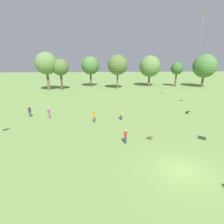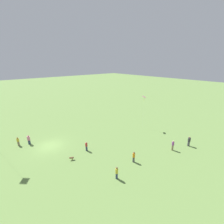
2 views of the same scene
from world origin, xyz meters
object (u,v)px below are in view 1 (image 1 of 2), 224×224
object	(u,v)px
person_3	(30,112)
person_4	(94,117)
person_5	(125,136)
dog_0	(188,112)
person_2	(121,115)
dog_1	(150,137)
person_6	(49,113)
kite_1	(203,19)

from	to	relation	value
person_3	person_4	size ratio (longest dim) A/B	1.05
person_5	dog_0	world-z (taller)	person_5
person_2	dog_1	bearing A→B (deg)	-9.87
dog_1	person_3	bearing A→B (deg)	-91.79
person_6	dog_0	xyz separation A→B (m)	(23.02, 1.09, -0.52)
person_4	kite_1	size ratio (longest dim) A/B	0.10
person_5	person_6	distance (m)	14.14
person_3	dog_0	bearing A→B (deg)	88.26
person_4	kite_1	distance (m)	27.02
dog_0	dog_1	bearing A→B (deg)	-72.60
person_3	dog_0	size ratio (longest dim) A/B	2.27
person_4	person_6	bearing A→B (deg)	-140.31
dog_0	dog_1	world-z (taller)	dog_0
person_3	person_5	world-z (taller)	person_3
person_2	person_6	size ratio (longest dim) A/B	0.98
person_5	person_6	bearing A→B (deg)	-64.55
person_4	person_2	bearing A→B (deg)	67.48
person_5	person_6	world-z (taller)	person_6
person_2	dog_1	world-z (taller)	person_2
kite_1	dog_0	xyz separation A→B (m)	(-4.14, -6.63, -15.77)
dog_0	dog_1	size ratio (longest dim) A/B	1.16
person_3	dog_0	distance (m)	26.37
person_5	person_4	bearing A→B (deg)	-86.98
person_3	dog_0	world-z (taller)	person_3
person_3	person_4	distance (m)	11.02
kite_1	dog_1	bearing A→B (deg)	30.84
person_3	dog_1	xyz separation A→B (m)	(17.16, -9.61, -0.52)
person_3	kite_1	distance (m)	34.73
person_5	dog_1	distance (m)	3.12
person_2	person_3	xyz separation A→B (m)	(-14.60, 2.48, 0.00)
person_2	person_6	distance (m)	11.33
kite_1	dog_1	distance (m)	26.24
person_6	kite_1	world-z (taller)	kite_1
person_6	person_3	bearing A→B (deg)	39.90
person_6	kite_1	distance (m)	32.09
person_5	dog_1	size ratio (longest dim) A/B	2.43
person_6	kite_1	size ratio (longest dim) A/B	0.10
person_4	person_6	xyz separation A→B (m)	(-7.18, 2.13, 0.03)
person_3	kite_1	bearing A→B (deg)	100.55
dog_0	person_5	bearing A→B (deg)	-78.74
dog_1	kite_1	bearing A→B (deg)	167.94
person_6	dog_0	size ratio (longest dim) A/B	2.24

